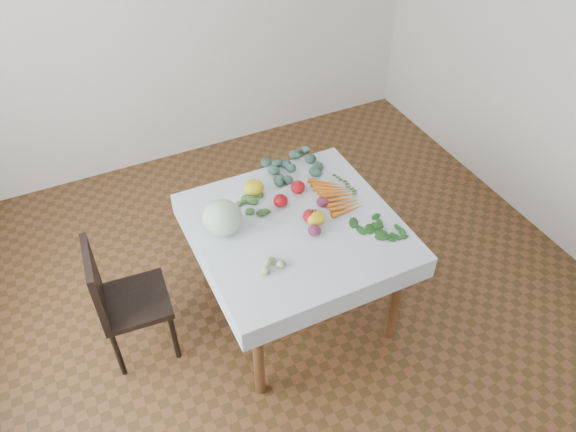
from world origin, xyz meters
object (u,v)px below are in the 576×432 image
at_px(table, 296,238).
at_px(heirloom_back, 254,187).
at_px(chair, 119,297).
at_px(cabbage, 222,218).
at_px(carrot_bunch, 337,196).

xyz_separation_m(table, heirloom_back, (-0.10, 0.37, 0.15)).
bearing_deg(table, heirloom_back, 105.70).
relative_size(chair, cabbage, 3.83).
bearing_deg(heirloom_back, table, -74.30).
bearing_deg(table, cabbage, 160.89).
height_order(table, chair, chair).
distance_m(table, heirloom_back, 0.41).
relative_size(table, carrot_bunch, 2.62).
xyz_separation_m(chair, heirloom_back, (0.92, 0.20, 0.32)).
distance_m(chair, heirloom_back, 0.99).
bearing_deg(heirloom_back, carrot_bunch, -31.60).
bearing_deg(chair, table, -9.25).
bearing_deg(chair, cabbage, -2.98).
xyz_separation_m(table, carrot_bunch, (0.33, 0.10, 0.12)).
bearing_deg(cabbage, table, -19.11).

